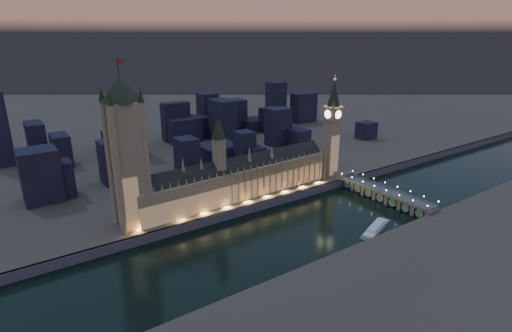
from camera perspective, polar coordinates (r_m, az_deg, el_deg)
ground_plane at (r=341.81m, az=4.58°, el=-8.63°), size 2000.00×2000.00×0.00m
north_bank at (r=793.86m, az=-19.79°, el=6.39°), size 2000.00×960.00×8.00m
embankment_wall at (r=369.52m, az=0.59°, el=-5.72°), size 2000.00×2.50×8.00m
palace_of_westminster at (r=371.67m, az=-2.57°, el=-1.86°), size 202.00×27.88×78.00m
victoria_tower at (r=319.31m, az=-18.03°, el=2.49°), size 31.68×31.68×129.54m
elizabeth_tower at (r=432.17m, az=10.88°, el=6.46°), size 18.00×18.00×107.48m
westminster_bridge at (r=411.84m, az=17.22°, el=-3.67°), size 17.44×113.00×15.90m
river_boat at (r=349.98m, az=16.75°, el=-8.46°), size 48.45×27.35×4.50m
city_backdrop at (r=545.04m, az=-9.37°, el=5.10°), size 483.31×215.63×86.23m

